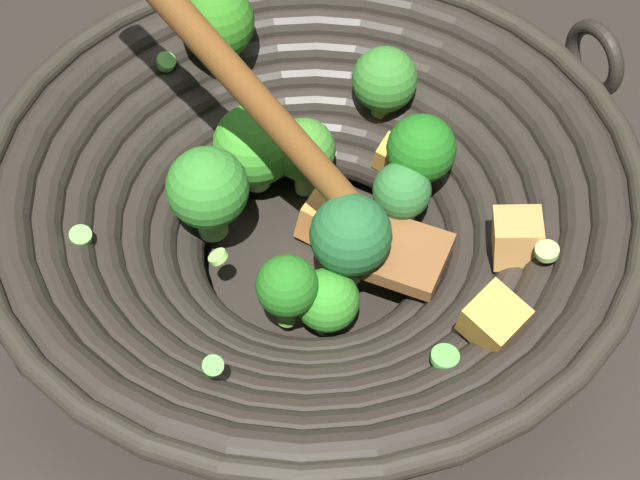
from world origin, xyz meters
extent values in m
plane|color=#28231E|center=(0.00, 0.00, 0.00)|extent=(4.00, 4.00, 0.00)
cylinder|color=black|center=(0.00, 0.00, 0.01)|extent=(0.14, 0.14, 0.01)
torus|color=black|center=(0.00, 0.00, 0.02)|extent=(0.20, 0.20, 0.03)
torus|color=black|center=(0.00, 0.00, 0.03)|extent=(0.23, 0.23, 0.03)
torus|color=black|center=(0.00, 0.00, 0.04)|extent=(0.26, 0.26, 0.03)
torus|color=black|center=(0.00, 0.00, 0.05)|extent=(0.29, 0.29, 0.03)
torus|color=black|center=(0.00, 0.00, 0.06)|extent=(0.32, 0.32, 0.03)
torus|color=black|center=(0.00, 0.00, 0.08)|extent=(0.36, 0.36, 0.03)
torus|color=black|center=(0.00, 0.00, 0.09)|extent=(0.39, 0.39, 0.03)
torus|color=#2B261E|center=(0.00, 0.00, 0.10)|extent=(0.41, 0.41, 0.01)
torus|color=black|center=(-0.07, 0.20, 0.10)|extent=(0.05, 0.03, 0.05)
cylinder|color=#8AB45C|center=(-0.07, -0.03, 0.02)|extent=(0.02, 0.02, 0.01)
sphere|color=#3C9429|center=(-0.07, -0.03, 0.05)|extent=(0.06, 0.06, 0.06)
cylinder|color=#578D46|center=(0.06, 0.00, 0.02)|extent=(0.03, 0.03, 0.01)
sphere|color=#308424|center=(0.06, 0.00, 0.04)|extent=(0.04, 0.04, 0.04)
cylinder|color=olive|center=(-0.13, -0.04, 0.08)|extent=(0.02, 0.02, 0.02)
sphere|color=#2C701A|center=(-0.13, -0.04, 0.11)|extent=(0.05, 0.05, 0.05)
cylinder|color=#7AA040|center=(-0.09, 0.07, 0.05)|extent=(0.02, 0.02, 0.02)
sphere|color=#317528|center=(-0.09, 0.07, 0.08)|extent=(0.05, 0.05, 0.05)
cylinder|color=#7BB352|center=(-0.06, 0.01, 0.02)|extent=(0.02, 0.02, 0.02)
sphere|color=#3C7F28|center=(-0.06, 0.01, 0.05)|extent=(0.04, 0.04, 0.04)
cylinder|color=#6CAB4D|center=(-0.01, 0.06, 0.04)|extent=(0.02, 0.03, 0.02)
sphere|color=#2C6C30|center=(-0.01, 0.06, 0.06)|extent=(0.04, 0.04, 0.04)
cylinder|color=#6B9F46|center=(0.03, 0.02, 0.04)|extent=(0.02, 0.02, 0.02)
sphere|color=#215E2F|center=(0.03, 0.02, 0.07)|extent=(0.05, 0.05, 0.05)
cylinder|color=#5A9E43|center=(-0.02, -0.06, 0.04)|extent=(0.02, 0.02, 0.02)
sphere|color=#32812A|center=(-0.02, -0.06, 0.07)|extent=(0.05, 0.05, 0.05)
cylinder|color=#558C3E|center=(-0.03, 0.08, 0.05)|extent=(0.02, 0.02, 0.02)
sphere|color=#1C6517|center=(-0.03, 0.08, 0.08)|extent=(0.05, 0.05, 0.05)
cylinder|color=#6AB140|center=(0.05, -0.02, 0.03)|extent=(0.02, 0.02, 0.02)
sphere|color=#21691B|center=(0.05, -0.02, 0.06)|extent=(0.04, 0.04, 0.04)
cube|color=gold|center=(-0.06, 0.07, 0.04)|extent=(0.03, 0.03, 0.03)
cube|color=#D1944C|center=(0.06, 0.12, 0.07)|extent=(0.04, 0.04, 0.03)
cube|color=gold|center=(0.12, 0.08, 0.09)|extent=(0.04, 0.04, 0.04)
cube|color=#DB873F|center=(-0.02, 0.01, 0.03)|extent=(0.04, 0.05, 0.04)
cylinder|color=#6BC651|center=(0.01, -0.14, 0.08)|extent=(0.02, 0.02, 0.01)
cylinder|color=#56B247|center=(0.12, -0.07, 0.09)|extent=(0.01, 0.01, 0.01)
cylinder|color=#6BC651|center=(-0.13, -0.08, 0.08)|extent=(0.02, 0.02, 0.01)
cylinder|color=#56B247|center=(0.13, 0.05, 0.08)|extent=(0.02, 0.02, 0.00)
cylinder|color=#99D166|center=(0.02, -0.06, 0.05)|extent=(0.02, 0.02, 0.01)
cylinder|color=#99D166|center=(0.08, 0.12, 0.09)|extent=(0.02, 0.02, 0.01)
cylinder|color=#6BC651|center=(-0.06, -0.06, 0.05)|extent=(0.02, 0.02, 0.01)
cube|color=brown|center=(0.03, 0.05, 0.05)|extent=(0.08, 0.09, 0.01)
cylinder|color=brown|center=(-0.03, -0.05, 0.17)|extent=(0.12, 0.17, 0.20)
camera|label=1|loc=(0.39, -0.06, 0.52)|focal=53.80mm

